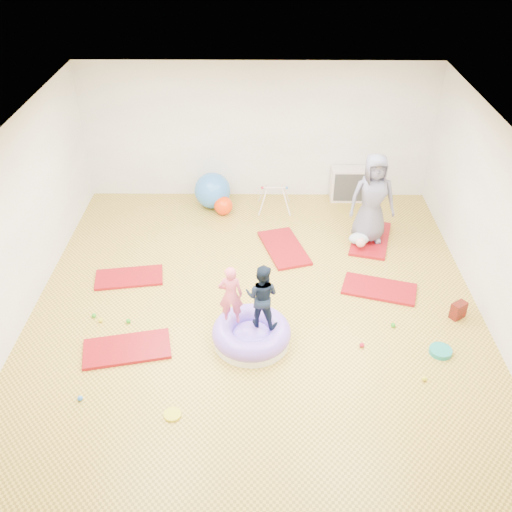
{
  "coord_description": "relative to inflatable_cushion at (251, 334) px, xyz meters",
  "views": [
    {
      "loc": [
        0.07,
        -6.81,
        5.69
      ],
      "look_at": [
        0.0,
        0.3,
        0.9
      ],
      "focal_mm": 40.0,
      "sensor_mm": 36.0,
      "label": 1
    }
  ],
  "objects": [
    {
      "name": "yellow_toy",
      "position": [
        -0.97,
        -1.38,
        -0.12
      ],
      "size": [
        0.22,
        0.22,
        0.03
      ],
      "primitive_type": "cylinder",
      "color": "yellow",
      "rests_on": "ground"
    },
    {
      "name": "gym_mat_mid_left",
      "position": [
        -2.09,
        1.53,
        -0.12
      ],
      "size": [
        1.19,
        0.73,
        0.05
      ],
      "primitive_type": "cube",
      "rotation": [
        0.0,
        0.0,
        0.16
      ],
      "color": "maroon",
      "rests_on": "ground"
    },
    {
      "name": "adult_caregiver",
      "position": [
        2.11,
        2.77,
        0.75
      ],
      "size": [
        0.85,
        0.58,
        1.67
      ],
      "primitive_type": "imported",
      "rotation": [
        0.0,
        0.0,
        0.06
      ],
      "color": "slate",
      "rests_on": "gym_mat_rear_right"
    },
    {
      "name": "gym_mat_rear_right",
      "position": [
        2.17,
        2.8,
        -0.11
      ],
      "size": [
        0.96,
        1.41,
        0.05
      ],
      "primitive_type": "cube",
      "rotation": [
        0.0,
        0.0,
        1.3
      ],
      "color": "maroon",
      "rests_on": "ground"
    },
    {
      "name": "gym_mat_right",
      "position": [
        2.08,
        1.25,
        -0.12
      ],
      "size": [
        1.29,
        0.9,
        0.05
      ],
      "primitive_type": "cube",
      "rotation": [
        0.0,
        0.0,
        -0.29
      ],
      "color": "maroon",
      "rests_on": "ground"
    },
    {
      "name": "balance_disc",
      "position": [
        2.7,
        -0.22,
        -0.11
      ],
      "size": [
        0.32,
        0.32,
        0.07
      ],
      "primitive_type": "cylinder",
      "color": "teal",
      "rests_on": "ground"
    },
    {
      "name": "room",
      "position": [
        0.06,
        0.6,
        1.26
      ],
      "size": [
        7.01,
        8.01,
        2.81
      ],
      "color": "gold",
      "rests_on": "ground"
    },
    {
      "name": "infant_play_gym",
      "position": [
        0.4,
        3.95,
        0.19
      ],
      "size": [
        0.66,
        0.62,
        0.5
      ],
      "rotation": [
        0.0,
        0.0,
        -0.08
      ],
      "color": "beige",
      "rests_on": "ground"
    },
    {
      "name": "child_navy",
      "position": [
        0.15,
        0.07,
        0.69
      ],
      "size": [
        0.57,
        0.5,
        1.0
      ],
      "primitive_type": "imported",
      "rotation": [
        0.0,
        0.0,
        2.86
      ],
      "color": "black",
      "rests_on": "inflatable_cushion"
    },
    {
      "name": "inflatable_cushion",
      "position": [
        0.0,
        0.0,
        0.0
      ],
      "size": [
        1.15,
        1.15,
        0.36
      ],
      "rotation": [
        0.0,
        0.0,
        -0.36
      ],
      "color": "white",
      "rests_on": "ground"
    },
    {
      "name": "child_pink",
      "position": [
        -0.29,
        0.13,
        0.67
      ],
      "size": [
        0.35,
        0.23,
        0.95
      ],
      "primitive_type": "imported",
      "rotation": [
        0.0,
        0.0,
        3.16
      ],
      "color": "#EA586F",
      "rests_on": "inflatable_cushion"
    },
    {
      "name": "cube_shelf",
      "position": [
        1.92,
        4.39,
        0.21
      ],
      "size": [
        0.7,
        0.35,
        0.7
      ],
      "color": "beige",
      "rests_on": "ground"
    },
    {
      "name": "infant",
      "position": [
        1.92,
        2.54,
        0.03
      ],
      "size": [
        0.38,
        0.38,
        0.22
      ],
      "color": "silver",
      "rests_on": "gym_mat_rear_right"
    },
    {
      "name": "gym_mat_center_back",
      "position": [
        0.55,
        2.46,
        -0.11
      ],
      "size": [
        0.98,
        1.4,
        0.05
      ],
      "primitive_type": "cube",
      "rotation": [
        0.0,
        0.0,
        1.87
      ],
      "color": "maroon",
      "rests_on": "ground"
    },
    {
      "name": "backpack",
      "position": [
        3.16,
        0.58,
        -0.01
      ],
      "size": [
        0.28,
        0.25,
        0.27
      ],
      "primitive_type": "cube",
      "rotation": [
        0.0,
        0.0,
        0.61
      ],
      "color": "#901405",
      "rests_on": "ground"
    },
    {
      "name": "exercise_ball_blue",
      "position": [
        -0.85,
        4.05,
        0.22
      ],
      "size": [
        0.73,
        0.73,
        0.73
      ],
      "primitive_type": "sphere",
      "color": "blue",
      "rests_on": "ground"
    },
    {
      "name": "ball_pit_balls",
      "position": [
        -0.37,
        0.06,
        -0.1
      ],
      "size": [
        4.85,
        2.01,
        0.07
      ],
      "color": "red",
      "rests_on": "ground"
    },
    {
      "name": "exercise_ball_orange",
      "position": [
        -0.62,
        3.75,
        0.05
      ],
      "size": [
        0.37,
        0.37,
        0.37
      ],
      "primitive_type": "sphere",
      "color": "#F23607",
      "rests_on": "ground"
    },
    {
      "name": "gym_mat_front_left",
      "position": [
        -1.78,
        -0.2,
        -0.12
      ],
      "size": [
        1.33,
        0.86,
        0.05
      ],
      "primitive_type": "cube",
      "rotation": [
        0.0,
        0.0,
        0.22
      ],
      "color": "maroon",
      "rests_on": "ground"
    }
  ]
}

